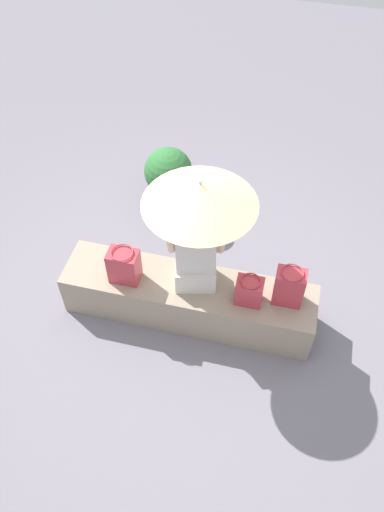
% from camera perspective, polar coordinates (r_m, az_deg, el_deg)
% --- Properties ---
extents(ground_plane, '(14.00, 14.00, 0.00)m').
position_cam_1_polar(ground_plane, '(4.74, -0.38, -6.34)').
color(ground_plane, slate).
extents(stone_bench, '(2.23, 0.51, 0.44)m').
position_cam_1_polar(stone_bench, '(4.56, -0.40, -4.80)').
color(stone_bench, gray).
rests_on(stone_bench, ground).
extents(person_seated, '(0.50, 0.35, 0.90)m').
position_cam_1_polar(person_seated, '(4.11, 0.44, 0.51)').
color(person_seated, beige).
rests_on(person_seated, stone_bench).
extents(parasol, '(0.86, 0.86, 1.17)m').
position_cam_1_polar(parasol, '(3.62, 0.90, 6.98)').
color(parasol, '#B7B7BC').
rests_on(parasol, stone_bench).
extents(handbag_black, '(0.24, 0.18, 0.37)m').
position_cam_1_polar(handbag_black, '(4.22, 10.86, -3.40)').
color(handbag_black, '#B2333D').
rests_on(handbag_black, stone_bench).
extents(tote_bag_canvas, '(0.26, 0.19, 0.34)m').
position_cam_1_polar(tote_bag_canvas, '(4.34, -7.64, -1.09)').
color(tote_bag_canvas, '#B2333D').
rests_on(tote_bag_canvas, stone_bench).
extents(shoulder_bag_spare, '(0.22, 0.17, 0.27)m').
position_cam_1_polar(shoulder_bag_spare, '(4.21, 6.44, -3.92)').
color(shoulder_bag_spare, '#B2333D').
rests_on(shoulder_bag_spare, stone_bench).
extents(planter_near, '(0.50, 0.50, 0.77)m').
position_cam_1_polar(planter_near, '(5.38, -2.63, 8.43)').
color(planter_near, brown).
rests_on(planter_near, ground).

